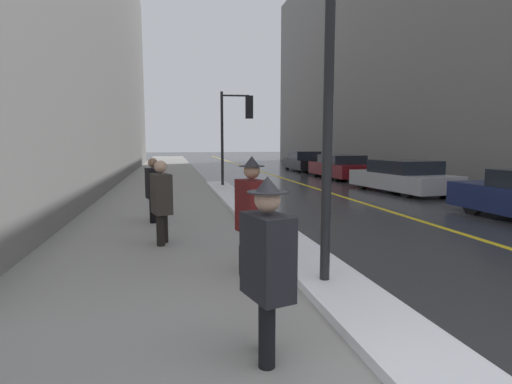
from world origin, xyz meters
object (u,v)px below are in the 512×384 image
object	(u,v)px
traffic_light_near	(239,119)
parked_car_black	(303,161)
parked_car_silver	(402,177)
pedestrian_with_shoulder_bag	(266,262)
pedestrian_trailing	(161,198)
lamp_post	(329,67)
pedestrian_in_glasses	(154,187)
parked_car_maroon	(340,167)
pedestrian_in_fedora	(252,210)

from	to	relation	value
traffic_light_near	parked_car_black	size ratio (longest dim) A/B	0.82
parked_car_silver	parked_car_black	size ratio (longest dim) A/B	0.95
pedestrian_with_shoulder_bag	pedestrian_trailing	xyz separation A→B (m)	(-0.92, 4.11, -0.01)
lamp_post	parked_car_black	size ratio (longest dim) A/B	0.95
pedestrian_with_shoulder_bag	pedestrian_in_glasses	distance (m)	6.33
traffic_light_near	parked_car_black	xyz separation A→B (m)	(5.89, 9.13, -2.18)
pedestrian_in_glasses	parked_car_maroon	distance (m)	13.37
lamp_post	parked_car_silver	distance (m)	11.12
traffic_light_near	parked_car_maroon	xyz separation A→B (m)	(5.85, 3.15, -2.20)
parked_car_silver	parked_car_black	distance (m)	11.94
parked_car_silver	pedestrian_trailing	bearing A→B (deg)	119.55
pedestrian_in_glasses	parked_car_silver	size ratio (longest dim) A/B	0.33
pedestrian_in_glasses	parked_car_black	size ratio (longest dim) A/B	0.32
lamp_post	pedestrian_in_fedora	size ratio (longest dim) A/B	2.72
lamp_post	parked_car_silver	size ratio (longest dim) A/B	1.00
pedestrian_with_shoulder_bag	parked_car_black	size ratio (longest dim) A/B	0.33
pedestrian_in_fedora	pedestrian_in_glasses	bearing A→B (deg)	-174.78
lamp_post	parked_car_black	distance (m)	21.84
pedestrian_trailing	pedestrian_with_shoulder_bag	bearing A→B (deg)	-2.42
pedestrian_in_fedora	pedestrian_in_glasses	distance (m)	4.26
pedestrian_in_glasses	parked_car_black	world-z (taller)	pedestrian_in_glasses
traffic_light_near	parked_car_maroon	size ratio (longest dim) A/B	0.83
pedestrian_with_shoulder_bag	parked_car_silver	xyz separation A→B (m)	(7.65, 10.19, -0.28)
pedestrian_in_glasses	traffic_light_near	bearing A→B (deg)	140.15
parked_car_maroon	traffic_light_near	bearing A→B (deg)	118.69
pedestrian_in_glasses	parked_car_silver	bearing A→B (deg)	99.21
pedestrian_with_shoulder_bag	parked_car_black	world-z (taller)	pedestrian_with_shoulder_bag
parked_car_silver	parked_car_black	xyz separation A→B (m)	(0.22, 11.93, 0.04)
pedestrian_trailing	parked_car_maroon	xyz separation A→B (m)	(8.75, 12.02, -0.25)
traffic_light_near	pedestrian_in_glasses	world-z (taller)	traffic_light_near
parked_car_maroon	parked_car_black	bearing A→B (deg)	0.06
traffic_light_near	pedestrian_in_fedora	xyz separation A→B (m)	(-1.65, -10.76, -1.89)
lamp_post	traffic_light_near	bearing A→B (deg)	85.64
pedestrian_trailing	pedestrian_in_glasses	xyz separation A→B (m)	(-0.22, 2.11, -0.02)
traffic_light_near	pedestrian_with_shoulder_bag	bearing A→B (deg)	-92.85
lamp_post	pedestrian_trailing	bearing A→B (deg)	127.36
lamp_post	pedestrian_in_fedora	bearing A→B (deg)	134.80
pedestrian_in_fedora	parked_car_black	distance (m)	21.27
traffic_light_near	pedestrian_with_shoulder_bag	size ratio (longest dim) A/B	2.48
parked_car_maroon	pedestrian_trailing	bearing A→B (deg)	144.37
pedestrian_with_shoulder_bag	pedestrian_in_fedora	world-z (taller)	pedestrian_in_fedora
traffic_light_near	pedestrian_with_shoulder_bag	xyz separation A→B (m)	(-1.98, -12.99, -1.94)
pedestrian_in_fedora	parked_car_black	size ratio (longest dim) A/B	0.35
traffic_light_near	parked_car_black	bearing A→B (deg)	63.00
pedestrian_trailing	parked_car_maroon	distance (m)	14.88
pedestrian_with_shoulder_bag	parked_car_silver	size ratio (longest dim) A/B	0.35
parked_car_maroon	pedestrian_in_glasses	bearing A→B (deg)	138.26
lamp_post	parked_car_black	world-z (taller)	lamp_post
pedestrian_with_shoulder_bag	parked_car_black	bearing A→B (deg)	145.36
pedestrian_with_shoulder_bag	parked_car_maroon	bearing A→B (deg)	139.05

